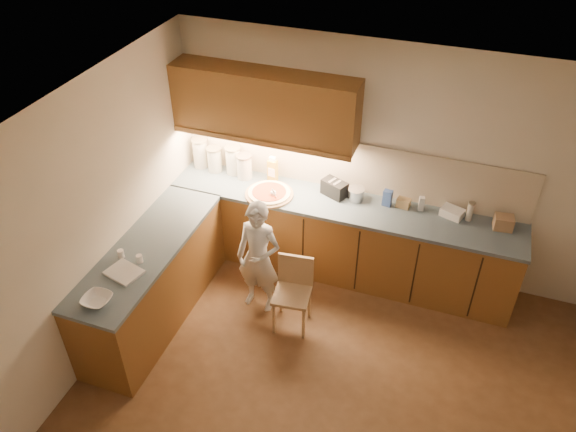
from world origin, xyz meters
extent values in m
plane|color=brown|center=(0.00, 0.00, 0.00)|extent=(4.50, 4.50, 0.00)
cube|color=beige|center=(0.00, 2.00, 1.30)|extent=(4.50, 0.04, 2.60)
cube|color=beige|center=(-2.25, 0.00, 1.30)|extent=(0.04, 4.00, 2.60)
cube|color=white|center=(0.00, 0.00, 2.60)|extent=(4.50, 4.00, 0.04)
cube|color=brown|center=(-0.38, 1.70, 0.44)|extent=(3.75, 0.60, 0.88)
cube|color=brown|center=(-1.95, 0.40, 0.44)|extent=(0.60, 2.00, 0.88)
cube|color=#4B5E6B|center=(-0.37, 1.70, 0.90)|extent=(3.77, 0.62, 0.04)
cube|color=#4B5E6B|center=(-1.95, 0.40, 0.90)|extent=(0.62, 2.02, 0.04)
cube|color=black|center=(-1.90, 1.40, 0.44)|extent=(0.02, 0.01, 0.80)
cube|color=black|center=(-1.30, 1.40, 0.44)|extent=(0.02, 0.01, 0.80)
cube|color=black|center=(-0.70, 1.40, 0.44)|extent=(0.02, 0.01, 0.80)
cube|color=black|center=(-0.10, 1.40, 0.44)|extent=(0.02, 0.01, 0.80)
cube|color=black|center=(0.50, 1.40, 0.44)|extent=(0.02, 0.01, 0.80)
cube|color=black|center=(1.10, 1.40, 0.44)|extent=(0.02, 0.01, 0.80)
cube|color=beige|center=(-0.38, 1.99, 1.21)|extent=(3.75, 0.02, 0.58)
cube|color=brown|center=(-1.27, 1.82, 1.85)|extent=(1.95, 0.35, 0.70)
cube|color=brown|center=(-1.27, 1.65, 1.50)|extent=(1.95, 0.02, 0.06)
cylinder|color=tan|center=(-1.15, 1.59, 0.93)|extent=(0.52, 0.52, 0.02)
cylinder|color=#F4E9BF|center=(-1.15, 1.59, 0.95)|extent=(0.46, 0.46, 0.02)
cylinder|color=#B03317|center=(-1.15, 1.59, 0.96)|extent=(0.36, 0.36, 0.01)
sphere|color=white|center=(-1.09, 1.54, 0.99)|extent=(0.07, 0.07, 0.07)
cylinder|color=white|center=(-1.05, 1.48, 1.02)|extent=(0.03, 0.12, 0.21)
imported|color=silver|center=(-1.00, 0.89, 0.64)|extent=(0.48, 0.33, 1.28)
cylinder|color=tan|center=(-0.72, 0.56, 0.20)|extent=(0.03, 0.03, 0.40)
cylinder|color=tan|center=(-0.42, 0.59, 0.20)|extent=(0.03, 0.03, 0.40)
cylinder|color=tan|center=(-0.76, 0.86, 0.20)|extent=(0.03, 0.03, 0.40)
cylinder|color=tan|center=(-0.46, 0.89, 0.20)|extent=(0.03, 0.03, 0.40)
cube|color=tan|center=(-0.59, 0.72, 0.42)|extent=(0.39, 0.39, 0.04)
cube|color=tan|center=(-0.61, 0.88, 0.61)|extent=(0.36, 0.07, 0.36)
imported|color=white|center=(-1.95, -0.39, 0.95)|extent=(0.25, 0.25, 0.06)
cylinder|color=beige|center=(-2.10, 1.88, 1.08)|extent=(0.16, 0.16, 0.33)
cylinder|color=tan|center=(-2.10, 1.88, 1.26)|extent=(0.17, 0.17, 0.02)
cylinder|color=beige|center=(-1.91, 1.84, 1.06)|extent=(0.16, 0.16, 0.27)
cylinder|color=gray|center=(-1.91, 1.84, 1.20)|extent=(0.17, 0.17, 0.02)
cylinder|color=white|center=(-1.69, 1.87, 1.07)|extent=(0.16, 0.16, 0.31)
cylinder|color=tan|center=(-1.69, 1.87, 1.24)|extent=(0.18, 0.18, 0.02)
cylinder|color=silver|center=(-1.53, 1.82, 1.05)|extent=(0.17, 0.17, 0.27)
cylinder|color=gray|center=(-1.53, 1.82, 1.20)|extent=(0.18, 0.18, 0.02)
cube|color=#B59224|center=(-1.21, 1.86, 1.05)|extent=(0.11, 0.09, 0.26)
cube|color=white|center=(-1.21, 1.86, 1.20)|extent=(0.07, 0.05, 0.05)
cube|color=black|center=(-0.50, 1.82, 1.01)|extent=(0.31, 0.25, 0.17)
cube|color=silver|center=(-0.53, 1.83, 1.09)|extent=(0.07, 0.12, 0.00)
cube|color=silver|center=(-0.46, 1.81, 1.09)|extent=(0.07, 0.12, 0.00)
cylinder|color=#B6B6BB|center=(-0.26, 1.82, 0.98)|extent=(0.17, 0.17, 0.13)
cylinder|color=#B6B6BB|center=(-0.26, 1.82, 1.05)|extent=(0.18, 0.18, 0.01)
cube|color=#325097|center=(0.07, 1.83, 1.01)|extent=(0.10, 0.08, 0.18)
cube|color=tan|center=(0.24, 1.85, 0.97)|extent=(0.15, 0.11, 0.10)
cube|color=white|center=(0.42, 1.86, 1.00)|extent=(0.06, 0.06, 0.16)
cube|color=silver|center=(0.74, 1.86, 0.96)|extent=(0.26, 0.22, 0.09)
cylinder|color=beige|center=(0.90, 1.85, 1.02)|extent=(0.06, 0.06, 0.20)
cylinder|color=gray|center=(0.90, 1.85, 1.13)|extent=(0.07, 0.07, 0.01)
cube|color=#A8815A|center=(1.23, 1.82, 0.99)|extent=(0.20, 0.16, 0.14)
cube|color=silver|center=(-1.94, 0.00, 0.93)|extent=(0.36, 0.31, 0.02)
cylinder|color=white|center=(-2.08, 0.19, 0.96)|extent=(0.08, 0.08, 0.08)
cylinder|color=white|center=(-1.89, 0.18, 0.96)|extent=(0.07, 0.07, 0.08)
camera|label=1|loc=(0.69, -3.01, 4.36)|focal=35.00mm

